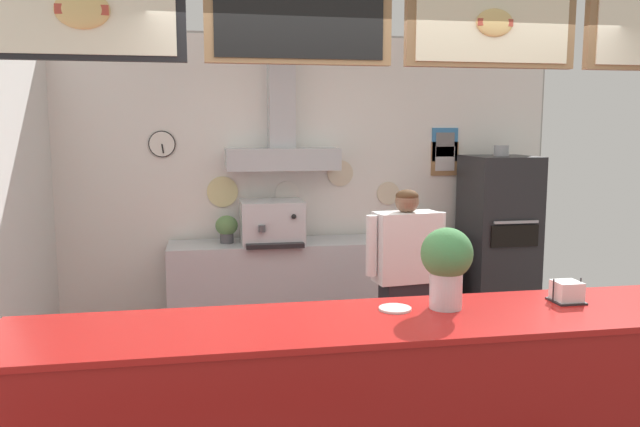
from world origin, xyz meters
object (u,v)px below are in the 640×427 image
object	(u,v)px
potted_sage	(227,227)
condiment_plate	(395,309)
shop_worker	(405,288)
basil_vase	(447,264)
napkin_holder	(567,292)
potted_basil	(427,223)
espresso_machine	(272,222)
pizza_oven	(498,244)

from	to	relation	value
potted_sage	condiment_plate	bearing A→B (deg)	-74.18
shop_worker	basil_vase	xyz separation A→B (m)	(-0.19, -1.25, 0.46)
napkin_holder	basil_vase	xyz separation A→B (m)	(-0.68, 0.01, 0.18)
napkin_holder	basil_vase	distance (m)	0.70
potted_basil	napkin_holder	bearing A→B (deg)	-93.79
condiment_plate	shop_worker	bearing A→B (deg)	69.61
espresso_machine	potted_sage	size ratio (longest dim) A/B	2.24
shop_worker	potted_sage	bearing A→B (deg)	-56.82
basil_vase	potted_sage	bearing A→B (deg)	110.78
shop_worker	espresso_machine	size ratio (longest dim) A/B	2.71
pizza_oven	potted_sage	world-z (taller)	pizza_oven
napkin_holder	basil_vase	world-z (taller)	basil_vase
potted_basil	shop_worker	bearing A→B (deg)	-115.43
potted_basil	condiment_plate	bearing A→B (deg)	-113.11
pizza_oven	condiment_plate	xyz separation A→B (m)	(-1.80, -2.54, 0.19)
pizza_oven	shop_worker	bearing A→B (deg)	-135.87
basil_vase	shop_worker	bearing A→B (deg)	81.17
potted_sage	shop_worker	bearing A→B (deg)	-49.90
potted_sage	potted_basil	size ratio (longest dim) A/B	1.01
shop_worker	potted_basil	bearing A→B (deg)	-122.36
espresso_machine	basil_vase	size ratio (longest dim) A/B	1.33
condiment_plate	potted_sage	bearing A→B (deg)	105.82
shop_worker	pizza_oven	bearing A→B (deg)	-142.80
potted_sage	basil_vase	bearing A→B (deg)	-69.22
espresso_machine	basil_vase	bearing A→B (deg)	-76.77
espresso_machine	condiment_plate	size ratio (longest dim) A/B	3.34
condiment_plate	napkin_holder	size ratio (longest dim) A/B	1.01
basil_vase	espresso_machine	bearing A→B (deg)	103.23
espresso_machine	potted_sage	bearing A→B (deg)	171.90
condiment_plate	basil_vase	distance (m)	0.35
espresso_machine	potted_basil	xyz separation A→B (m)	(1.48, -0.00, -0.05)
napkin_holder	espresso_machine	bearing A→B (deg)	116.16
espresso_machine	potted_basil	size ratio (longest dim) A/B	2.26
shop_worker	condiment_plate	distance (m)	1.34
shop_worker	potted_sage	distance (m)	1.91
potted_sage	potted_basil	bearing A→B (deg)	-1.82
pizza_oven	potted_sage	bearing A→B (deg)	176.73
potted_sage	napkin_holder	size ratio (longest dim) A/B	1.51
espresso_machine	condiment_plate	world-z (taller)	espresso_machine
potted_sage	basil_vase	size ratio (longest dim) A/B	0.60
espresso_machine	potted_basil	world-z (taller)	espresso_machine
espresso_machine	napkin_holder	size ratio (longest dim) A/B	3.38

